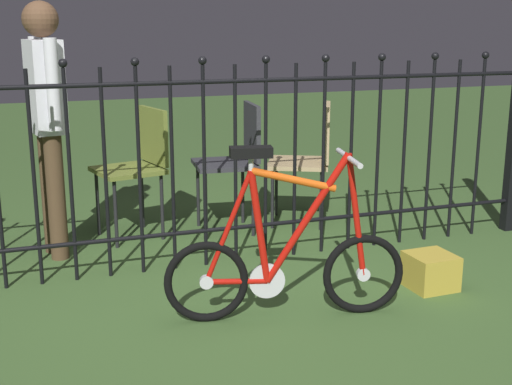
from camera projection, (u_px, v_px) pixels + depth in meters
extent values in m
plane|color=#3D5C2B|center=(265.00, 302.00, 3.64)|extent=(20.00, 20.00, 0.00)
cylinder|color=black|center=(34.00, 180.00, 3.75)|extent=(0.02, 0.02, 1.20)
cylinder|color=black|center=(70.00, 178.00, 3.81)|extent=(0.02, 0.02, 1.20)
sphere|color=black|center=(63.00, 63.00, 3.66)|extent=(0.05, 0.05, 0.05)
cylinder|color=black|center=(106.00, 175.00, 3.87)|extent=(0.02, 0.02, 1.20)
cylinder|color=black|center=(140.00, 173.00, 3.93)|extent=(0.02, 0.02, 1.20)
sphere|color=black|center=(135.00, 62.00, 3.78)|extent=(0.05, 0.05, 0.05)
cylinder|color=black|center=(172.00, 171.00, 3.99)|extent=(0.02, 0.02, 1.20)
cylinder|color=black|center=(204.00, 168.00, 4.05)|extent=(0.02, 0.02, 1.20)
sphere|color=black|center=(202.00, 60.00, 3.90)|extent=(0.05, 0.05, 0.05)
cylinder|color=black|center=(235.00, 166.00, 4.12)|extent=(0.02, 0.02, 1.20)
cylinder|color=black|center=(266.00, 164.00, 4.18)|extent=(0.02, 0.02, 1.20)
sphere|color=black|center=(266.00, 59.00, 4.02)|extent=(0.05, 0.05, 0.05)
cylinder|color=black|center=(295.00, 162.00, 4.24)|extent=(0.02, 0.02, 1.20)
cylinder|color=black|center=(323.00, 160.00, 4.30)|extent=(0.02, 0.02, 1.20)
sphere|color=black|center=(326.00, 58.00, 4.15)|extent=(0.05, 0.05, 0.05)
cylinder|color=black|center=(351.00, 158.00, 4.36)|extent=(0.02, 0.02, 1.20)
cylinder|color=black|center=(378.00, 156.00, 4.42)|extent=(0.02, 0.02, 1.20)
sphere|color=black|center=(382.00, 57.00, 4.27)|extent=(0.05, 0.05, 0.05)
cylinder|color=black|center=(404.00, 154.00, 4.48)|extent=(0.02, 0.02, 1.20)
cylinder|color=black|center=(429.00, 152.00, 4.54)|extent=(0.02, 0.02, 1.20)
sphere|color=black|center=(435.00, 56.00, 4.39)|extent=(0.05, 0.05, 0.05)
cylinder|color=black|center=(454.00, 151.00, 4.60)|extent=(0.02, 0.02, 1.20)
cylinder|color=black|center=(478.00, 149.00, 4.66)|extent=(0.02, 0.02, 1.20)
sphere|color=black|center=(486.00, 55.00, 4.51)|extent=(0.05, 0.05, 0.05)
cylinder|color=black|center=(229.00, 228.00, 4.19)|extent=(4.13, 0.03, 0.03)
cylinder|color=black|center=(227.00, 81.00, 3.98)|extent=(4.13, 0.03, 0.03)
torus|color=black|center=(206.00, 282.00, 3.36)|extent=(0.41, 0.12, 0.41)
cylinder|color=silver|center=(206.00, 282.00, 3.36)|extent=(0.07, 0.04, 0.07)
torus|color=black|center=(363.00, 274.00, 3.46)|extent=(0.41, 0.12, 0.41)
cylinder|color=silver|center=(363.00, 274.00, 3.46)|extent=(0.07, 0.04, 0.07)
cylinder|color=red|center=(307.00, 218.00, 3.35)|extent=(0.42, 0.12, 0.65)
cylinder|color=#EA5914|center=(294.00, 180.00, 3.29)|extent=(0.42, 0.12, 0.13)
cylinder|color=red|center=(259.00, 227.00, 3.33)|extent=(0.12, 0.06, 0.57)
cylinder|color=red|center=(237.00, 281.00, 3.38)|extent=(0.30, 0.09, 0.04)
cylinder|color=red|center=(228.00, 227.00, 3.31)|extent=(0.24, 0.07, 0.56)
cylinder|color=red|center=(356.00, 215.00, 3.38)|extent=(0.13, 0.05, 0.62)
cylinder|color=silver|center=(349.00, 156.00, 3.30)|extent=(0.03, 0.03, 0.02)
cylinder|color=silver|center=(349.00, 158.00, 3.30)|extent=(0.11, 0.40, 0.03)
cylinder|color=silver|center=(251.00, 163.00, 3.24)|extent=(0.03, 0.03, 0.07)
cube|color=black|center=(251.00, 152.00, 3.23)|extent=(0.21, 0.13, 0.05)
cylinder|color=silver|center=(267.00, 281.00, 3.40)|extent=(0.18, 0.05, 0.18)
cylinder|color=black|center=(206.00, 206.00, 4.63)|extent=(0.02, 0.02, 0.47)
cylinder|color=black|center=(198.00, 195.00, 4.94)|extent=(0.02, 0.02, 0.47)
cylinder|color=black|center=(253.00, 203.00, 4.71)|extent=(0.02, 0.02, 0.47)
cylinder|color=black|center=(243.00, 192.00, 5.02)|extent=(0.02, 0.02, 0.47)
cube|color=#2D2D33|center=(225.00, 164.00, 4.76)|extent=(0.45, 0.45, 0.03)
cube|color=#2D2D33|center=(252.00, 131.00, 4.75)|extent=(0.07, 0.39, 0.39)
cylinder|color=black|center=(116.00, 214.00, 4.46)|extent=(0.02, 0.02, 0.46)
cylinder|color=black|center=(98.00, 203.00, 4.73)|extent=(0.02, 0.02, 0.46)
cylinder|color=black|center=(162.00, 207.00, 4.63)|extent=(0.02, 0.02, 0.46)
cylinder|color=black|center=(142.00, 197.00, 4.90)|extent=(0.02, 0.02, 0.46)
cube|color=olive|center=(128.00, 170.00, 4.62)|extent=(0.50, 0.50, 0.03)
cube|color=olive|center=(154.00, 136.00, 4.67)|extent=(0.12, 0.39, 0.38)
cylinder|color=black|center=(272.00, 199.00, 4.89)|extent=(0.02, 0.02, 0.43)
cylinder|color=black|center=(276.00, 188.00, 5.22)|extent=(0.02, 0.02, 0.43)
cylinder|color=black|center=(321.00, 200.00, 4.85)|extent=(0.02, 0.02, 0.43)
cylinder|color=black|center=(322.00, 189.00, 5.18)|extent=(0.02, 0.02, 0.43)
cube|color=tan|center=(298.00, 163.00, 4.98)|extent=(0.57, 0.57, 0.03)
cube|color=tan|center=(327.00, 132.00, 4.90)|extent=(0.20, 0.38, 0.40)
cylinder|color=#4C3823|center=(56.00, 198.00, 4.22)|extent=(0.11, 0.11, 0.78)
cylinder|color=#4C3823|center=(50.00, 192.00, 4.36)|extent=(0.11, 0.11, 0.78)
cube|color=silver|center=(45.00, 87.00, 4.13)|extent=(0.23, 0.33, 0.56)
cylinder|color=silver|center=(53.00, 85.00, 3.95)|extent=(0.08, 0.08, 0.53)
cylinder|color=silver|center=(37.00, 80.00, 4.29)|extent=(0.08, 0.08, 0.53)
sphere|color=brown|center=(40.00, 19.00, 4.03)|extent=(0.21, 0.21, 0.21)
cube|color=#B29933|center=(430.00, 271.00, 3.81)|extent=(0.25, 0.25, 0.20)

